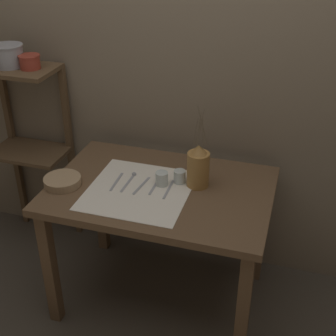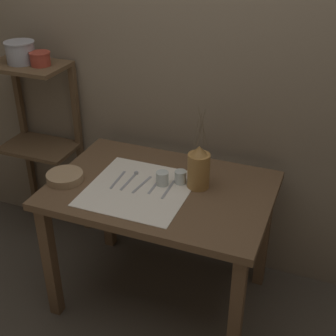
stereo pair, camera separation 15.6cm
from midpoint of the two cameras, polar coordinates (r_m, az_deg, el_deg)
name	(u,v)px [view 1 (the left image)]	position (r m, az deg, el deg)	size (l,w,h in m)	color
ground_plane	(162,295)	(2.87, -2.41, -15.29)	(12.00, 12.00, 0.00)	#473F35
stone_wall_back	(187,74)	(2.64, 0.63, 11.38)	(7.00, 0.06, 2.40)	#7A6B56
wooden_table	(161,204)	(2.45, -2.73, -4.49)	(1.13, 0.77, 0.76)	brown
wooden_shelf_unit	(30,126)	(3.04, -17.96, 4.92)	(0.46, 0.30, 1.21)	brown
linen_cloth	(139,190)	(2.38, -5.46, -2.73)	(0.51, 0.52, 0.00)	silver
pitcher_with_flowers	(198,167)	(2.36, 1.81, 0.10)	(0.11, 0.11, 0.45)	olive
wooden_bowl	(62,181)	(2.48, -14.51, -1.59)	(0.19, 0.19, 0.04)	#9E7F5B
glass_tumbler_near	(163,179)	(2.39, -2.54, -1.34)	(0.06, 0.06, 0.07)	silver
glass_tumbler_far	(180,176)	(2.41, -0.42, -1.07)	(0.06, 0.06, 0.07)	silver
fork_inner	(116,182)	(2.45, -8.12, -1.70)	(0.02, 0.18, 0.00)	#939399
spoon_inner	(132,178)	(2.48, -6.25, -1.20)	(0.02, 0.19, 0.02)	#939399
fork_outer	(141,186)	(2.41, -5.12, -2.19)	(0.04, 0.18, 0.00)	#939399
spoon_outer	(158,180)	(2.44, -3.04, -1.53)	(0.02, 0.19, 0.02)	#939399
knife_center	(169,189)	(2.37, -1.82, -2.65)	(0.01, 0.18, 0.00)	#939399
metal_pot_large	(9,55)	(2.88, -20.39, 12.77)	(0.17, 0.17, 0.13)	#939399
metal_pot_small	(30,61)	(2.81, -18.08, 12.25)	(0.12, 0.12, 0.08)	#9E3828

